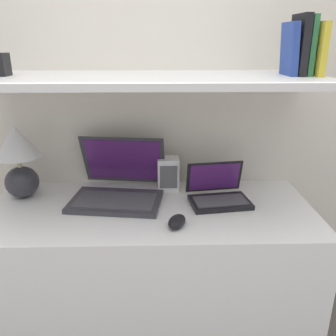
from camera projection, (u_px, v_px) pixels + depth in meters
wall_back at (150, 86)px, 1.68m from camera, size 6.00×0.05×2.40m
desk at (151, 280)px, 1.63m from camera, size 1.38×0.59×0.74m
back_riser at (151, 200)px, 1.84m from camera, size 1.38×0.04×1.25m
shelf at (148, 79)px, 1.39m from camera, size 1.38×0.53×0.03m
table_lamp at (18, 157)px, 1.55m from camera, size 0.19×0.19×0.33m
laptop_large at (119, 186)px, 1.58m from camera, size 0.43×0.40×0.26m
laptop_small at (218, 194)px, 1.55m from camera, size 0.28×0.23×0.16m
computer_mouse at (177, 222)px, 1.35m from camera, size 0.09×0.12×0.04m
router_box at (168, 174)px, 1.67m from camera, size 0.10×0.09×0.16m
book_yellow at (315, 49)px, 1.37m from camera, size 0.02×0.17×0.20m
book_green at (307, 46)px, 1.36m from camera, size 0.02×0.12×0.22m
book_black at (299, 45)px, 1.36m from camera, size 0.03×0.15×0.22m
book_blue at (290, 49)px, 1.37m from camera, size 0.04×0.14×0.20m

